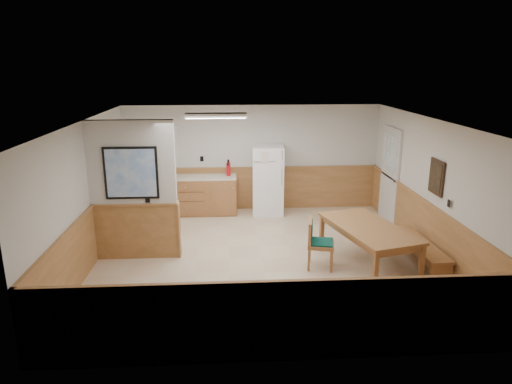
{
  "coord_description": "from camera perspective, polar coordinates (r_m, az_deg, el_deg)",
  "views": [
    {
      "loc": [
        -0.58,
        -7.65,
        3.41
      ],
      "look_at": [
        -0.08,
        0.4,
        1.14
      ],
      "focal_mm": 32.0,
      "sensor_mm": 36.0,
      "label": 1
    }
  ],
  "objects": [
    {
      "name": "right_wall",
      "position": [
        8.71,
        20.8,
        0.32
      ],
      "size": [
        0.02,
        6.0,
        2.5
      ],
      "primitive_type": "cube",
      "color": "silver",
      "rests_on": "ground"
    },
    {
      "name": "fluorescent_fixture",
      "position": [
        9.0,
        -5.03,
        9.51
      ],
      "size": [
        1.2,
        0.3,
        0.09
      ],
      "color": "silver",
      "rests_on": "ceiling"
    },
    {
      "name": "kitchen_counter",
      "position": [
        10.76,
        -6.79,
        -0.3
      ],
      "size": [
        2.2,
        0.61,
        1.0
      ],
      "color": "#A16739",
      "rests_on": "ground"
    },
    {
      "name": "wainscot_back",
      "position": [
        11.03,
        -0.44,
        0.42
      ],
      "size": [
        6.0,
        0.04,
        1.0
      ],
      "primitive_type": "cube",
      "color": "#B87A49",
      "rests_on": "ground"
    },
    {
      "name": "wainscot_right",
      "position": [
        8.92,
        20.22,
        -4.33
      ],
      "size": [
        0.04,
        6.0,
        1.0
      ],
      "primitive_type": "cube",
      "color": "#B87A49",
      "rests_on": "ground"
    },
    {
      "name": "back_wall",
      "position": [
        10.88,
        -0.45,
        4.26
      ],
      "size": [
        6.0,
        0.02,
        2.5
      ],
      "primitive_type": "cube",
      "color": "silver",
      "rests_on": "ground"
    },
    {
      "name": "dining_chair",
      "position": [
        7.94,
        7.49,
        -5.97
      ],
      "size": [
        0.69,
        0.53,
        0.85
      ],
      "rotation": [
        0.0,
        0.0,
        -0.21
      ],
      "color": "#A56C3C",
      "rests_on": "ground"
    },
    {
      "name": "dining_table",
      "position": [
        8.03,
        13.86,
        -4.79
      ],
      "size": [
        1.43,
        2.1,
        0.75
      ],
      "rotation": [
        0.0,
        0.0,
        0.26
      ],
      "color": "#A56C3C",
      "rests_on": "ground"
    },
    {
      "name": "ground",
      "position": [
        8.39,
        0.69,
        -8.25
      ],
      "size": [
        6.0,
        6.0,
        0.0
      ],
      "primitive_type": "plane",
      "color": "beige",
      "rests_on": "ground"
    },
    {
      "name": "fire_extinguisher",
      "position": [
        10.61,
        -3.47,
        2.93
      ],
      "size": [
        0.11,
        0.11,
        0.38
      ],
      "rotation": [
        0.0,
        0.0,
        0.17
      ],
      "color": "red",
      "rests_on": "kitchen_counter"
    },
    {
      "name": "kitchen_window",
      "position": [
        10.89,
        -11.6,
        5.57
      ],
      "size": [
        0.8,
        0.04,
        1.0
      ],
      "color": "silver",
      "rests_on": "back_wall"
    },
    {
      "name": "ceiling",
      "position": [
        7.72,
        0.75,
        8.95
      ],
      "size": [
        6.0,
        6.0,
        0.02
      ],
      "primitive_type": "cube",
      "color": "silver",
      "rests_on": "back_wall"
    },
    {
      "name": "wall_painting",
      "position": [
        8.37,
        21.61,
        1.76
      ],
      "size": [
        0.04,
        0.5,
        0.6
      ],
      "color": "#332114",
      "rests_on": "right_wall"
    },
    {
      "name": "refrigerator",
      "position": [
        10.64,
        1.52,
        1.52
      ],
      "size": [
        0.75,
        0.75,
        1.6
      ],
      "rotation": [
        0.0,
        0.0,
        -0.07
      ],
      "color": "white",
      "rests_on": "ground"
    },
    {
      "name": "dining_bench",
      "position": [
        8.44,
        19.7,
        -6.54
      ],
      "size": [
        0.43,
        1.73,
        0.45
      ],
      "rotation": [
        0.0,
        0.0,
        0.03
      ],
      "color": "#A56C3C",
      "rests_on": "ground"
    },
    {
      "name": "exterior_door",
      "position": [
        10.45,
        16.35,
        2.03
      ],
      "size": [
        0.07,
        1.02,
        2.15
      ],
      "color": "silver",
      "rests_on": "ground"
    },
    {
      "name": "left_wall",
      "position": [
        8.31,
        -20.38,
        -0.36
      ],
      "size": [
        0.02,
        6.0,
        2.5
      ],
      "primitive_type": "cube",
      "color": "silver",
      "rests_on": "ground"
    },
    {
      "name": "wainscot_left",
      "position": [
        8.53,
        -19.78,
        -5.2
      ],
      "size": [
        0.04,
        6.0,
        1.0
      ],
      "primitive_type": "cube",
      "color": "#B87A49",
      "rests_on": "ground"
    },
    {
      "name": "soap_bottle",
      "position": [
        10.74,
        -11.78,
        2.54
      ],
      "size": [
        0.09,
        0.09,
        0.24
      ],
      "primitive_type": "cylinder",
      "rotation": [
        0.0,
        0.0,
        -0.24
      ],
      "color": "#177F2E",
      "rests_on": "kitchen_counter"
    },
    {
      "name": "partition_wall",
      "position": [
        8.31,
        -15.05,
        -0.02
      ],
      "size": [
        1.5,
        0.2,
        2.5
      ],
      "color": "silver",
      "rests_on": "ground"
    }
  ]
}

